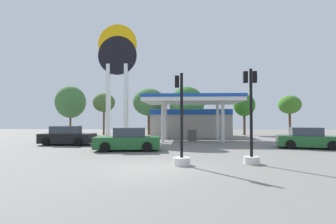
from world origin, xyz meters
TOP-DOWN VIEW (x-y plane):
  - ground_plane at (0.00, 0.00)m, footprint 90.00×90.00m
  - gas_station at (2.24, 20.77)m, footprint 9.64×13.60m
  - station_pole_sign at (-5.98, 16.78)m, footprint 4.34×0.56m
  - car_0 at (-8.52, 10.08)m, footprint 4.54×2.19m
  - car_1 at (-2.49, 6.42)m, footprint 4.67×2.47m
  - car_2 at (10.71, 8.61)m, footprint 4.70×2.83m
  - traffic_signal_0 at (4.69, 1.49)m, footprint 0.76×0.76m
  - traffic_signal_1 at (1.27, 0.90)m, footprint 0.79×0.79m
  - tree_0 at (-15.36, 25.84)m, footprint 4.40×4.40m
  - tree_1 at (-9.67, 23.79)m, footprint 3.02×3.02m
  - tree_2 at (-3.46, 24.46)m, footprint 4.47×4.47m
  - tree_3 at (1.81, 23.58)m, footprint 4.71×4.71m
  - tree_4 at (9.84, 25.10)m, footprint 2.98×2.98m
  - tree_5 at (16.17, 25.47)m, footprint 3.05×3.05m

SIDE VIEW (x-z plane):
  - ground_plane at x=0.00m, z-range 0.00..0.00m
  - car_2 at x=10.71m, z-range -0.07..1.50m
  - car_1 at x=-2.49m, z-range -0.08..1.52m
  - car_0 at x=-8.52m, z-range -0.08..1.53m
  - traffic_signal_1 at x=1.27m, z-range -1.12..3.26m
  - traffic_signal_0 at x=4.69m, z-range -0.82..3.84m
  - gas_station at x=2.24m, z-range -0.14..4.38m
  - tree_4 at x=9.84m, z-range 1.29..7.01m
  - tree_5 at x=16.17m, z-range 1.44..6.96m
  - tree_3 at x=1.81m, z-range 0.99..7.61m
  - tree_1 at x=-9.67m, z-range 1.57..7.43m
  - tree_2 at x=-3.46m, z-range 1.33..7.86m
  - tree_0 at x=-15.36m, z-range 1.19..8.32m
  - station_pole_sign at x=-5.98m, z-range 1.81..14.60m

